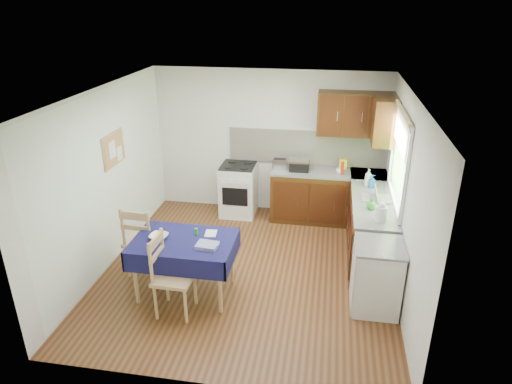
% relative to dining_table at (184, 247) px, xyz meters
% --- Properties ---
extents(floor, '(4.20, 4.20, 0.00)m').
position_rel_dining_table_xyz_m(floor, '(0.70, 0.63, -0.67)').
color(floor, '#4A2813').
rests_on(floor, ground).
extents(ceiling, '(4.00, 4.20, 0.02)m').
position_rel_dining_table_xyz_m(ceiling, '(0.70, 0.63, 1.83)').
color(ceiling, white).
rests_on(ceiling, wall_back).
extents(wall_back, '(4.00, 0.02, 2.50)m').
position_rel_dining_table_xyz_m(wall_back, '(0.70, 2.73, 0.58)').
color(wall_back, silver).
rests_on(wall_back, ground).
extents(wall_front, '(4.00, 0.02, 2.50)m').
position_rel_dining_table_xyz_m(wall_front, '(0.70, -1.47, 0.58)').
color(wall_front, silver).
rests_on(wall_front, ground).
extents(wall_left, '(0.02, 4.20, 2.50)m').
position_rel_dining_table_xyz_m(wall_left, '(-1.30, 0.63, 0.58)').
color(wall_left, white).
rests_on(wall_left, ground).
extents(wall_right, '(0.02, 4.20, 2.50)m').
position_rel_dining_table_xyz_m(wall_right, '(2.70, 0.63, 0.58)').
color(wall_right, silver).
rests_on(wall_right, ground).
extents(base_cabinets, '(1.90, 2.30, 0.86)m').
position_rel_dining_table_xyz_m(base_cabinets, '(2.06, 1.88, -0.24)').
color(base_cabinets, '#372009').
rests_on(base_cabinets, ground).
extents(worktop_back, '(1.90, 0.60, 0.04)m').
position_rel_dining_table_xyz_m(worktop_back, '(1.75, 2.43, 0.21)').
color(worktop_back, slate).
rests_on(worktop_back, base_cabinets).
extents(worktop_right, '(0.60, 1.70, 0.04)m').
position_rel_dining_table_xyz_m(worktop_right, '(2.40, 1.28, 0.21)').
color(worktop_right, slate).
rests_on(worktop_right, base_cabinets).
extents(worktop_corner, '(0.60, 0.60, 0.04)m').
position_rel_dining_table_xyz_m(worktop_corner, '(2.40, 2.43, 0.21)').
color(worktop_corner, slate).
rests_on(worktop_corner, base_cabinets).
extents(splashback, '(2.70, 0.02, 0.60)m').
position_rel_dining_table_xyz_m(splashback, '(1.35, 2.71, 0.53)').
color(splashback, silver).
rests_on(splashback, wall_back).
extents(upper_cabinets, '(1.20, 0.85, 0.70)m').
position_rel_dining_table_xyz_m(upper_cabinets, '(2.23, 2.43, 1.18)').
color(upper_cabinets, '#372009').
rests_on(upper_cabinets, wall_back).
extents(stove, '(0.60, 0.61, 0.92)m').
position_rel_dining_table_xyz_m(stove, '(0.20, 2.43, -0.21)').
color(stove, silver).
rests_on(stove, ground).
extents(window, '(0.04, 1.48, 1.26)m').
position_rel_dining_table_xyz_m(window, '(2.67, 1.33, 0.98)').
color(window, '#305924').
rests_on(window, wall_right).
extents(fridge, '(0.58, 0.60, 0.89)m').
position_rel_dining_table_xyz_m(fridge, '(2.40, 0.08, -0.23)').
color(fridge, silver).
rests_on(fridge, ground).
extents(corkboard, '(0.04, 0.62, 0.47)m').
position_rel_dining_table_xyz_m(corkboard, '(-1.27, 0.93, 0.93)').
color(corkboard, tan).
rests_on(corkboard, wall_left).
extents(dining_table, '(1.28, 0.87, 0.78)m').
position_rel_dining_table_xyz_m(dining_table, '(0.00, 0.00, 0.00)').
color(dining_table, '#100E39').
rests_on(dining_table, ground).
extents(chair_far, '(0.49, 0.49, 1.04)m').
position_rel_dining_table_xyz_m(chair_far, '(-0.70, 0.32, -0.12)').
color(chair_far, tan).
rests_on(chair_far, ground).
extents(chair_near, '(0.47, 0.47, 1.04)m').
position_rel_dining_table_xyz_m(chair_near, '(-0.05, -0.41, -0.12)').
color(chair_near, tan).
rests_on(chair_near, ground).
extents(toaster, '(0.24, 0.15, 0.19)m').
position_rel_dining_table_xyz_m(toaster, '(0.92, 2.42, 0.31)').
color(toaster, silver).
rests_on(toaster, worktop_back).
extents(sandwich_press, '(0.32, 0.28, 0.19)m').
position_rel_dining_table_xyz_m(sandwich_press, '(1.25, 2.40, 0.32)').
color(sandwich_press, black).
rests_on(sandwich_press, worktop_back).
extents(sauce_bottle, '(0.05, 0.05, 0.22)m').
position_rel_dining_table_xyz_m(sauce_bottle, '(1.96, 2.31, 0.34)').
color(sauce_bottle, red).
rests_on(sauce_bottle, worktop_back).
extents(yellow_packet, '(0.15, 0.12, 0.17)m').
position_rel_dining_table_xyz_m(yellow_packet, '(1.97, 2.60, 0.32)').
color(yellow_packet, yellow).
rests_on(yellow_packet, worktop_back).
extents(dish_rack, '(0.41, 0.31, 0.19)m').
position_rel_dining_table_xyz_m(dish_rack, '(2.44, 1.40, 0.25)').
color(dish_rack, gray).
rests_on(dish_rack, worktop_right).
extents(kettle, '(0.16, 0.16, 0.26)m').
position_rel_dining_table_xyz_m(kettle, '(2.44, 0.71, 0.35)').
color(kettle, silver).
rests_on(kettle, worktop_right).
extents(cup, '(0.14, 0.14, 0.09)m').
position_rel_dining_table_xyz_m(cup, '(1.92, 2.35, 0.28)').
color(cup, white).
rests_on(cup, worktop_back).
extents(soap_bottle_a, '(0.14, 0.14, 0.28)m').
position_rel_dining_table_xyz_m(soap_bottle_a, '(2.34, 1.88, 0.37)').
color(soap_bottle_a, silver).
rests_on(soap_bottle_a, worktop_right).
extents(soap_bottle_b, '(0.11, 0.11, 0.20)m').
position_rel_dining_table_xyz_m(soap_bottle_b, '(2.40, 1.83, 0.33)').
color(soap_bottle_b, '#1B4AA2').
rests_on(soap_bottle_b, worktop_right).
extents(soap_bottle_c, '(0.16, 0.16, 0.16)m').
position_rel_dining_table_xyz_m(soap_bottle_c, '(2.35, 1.04, 0.31)').
color(soap_bottle_c, green).
rests_on(soap_bottle_c, worktop_right).
extents(plate_bowl, '(0.25, 0.25, 0.06)m').
position_rel_dining_table_xyz_m(plate_bowl, '(-0.32, -0.02, 0.13)').
color(plate_bowl, '#F8E7CB').
rests_on(plate_bowl, dining_table).
extents(book, '(0.17, 0.21, 0.02)m').
position_rel_dining_table_xyz_m(book, '(0.23, 0.19, 0.11)').
color(book, white).
rests_on(book, dining_table).
extents(spice_jar, '(0.05, 0.05, 0.10)m').
position_rel_dining_table_xyz_m(spice_jar, '(0.13, 0.15, 0.15)').
color(spice_jar, '#227F2B').
rests_on(spice_jar, dining_table).
extents(tea_towel, '(0.27, 0.22, 0.05)m').
position_rel_dining_table_xyz_m(tea_towel, '(0.34, -0.12, 0.13)').
color(tea_towel, navy).
rests_on(tea_towel, dining_table).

